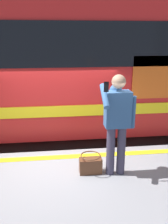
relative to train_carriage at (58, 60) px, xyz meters
name	(u,v)px	position (x,y,z in m)	size (l,w,h in m)	color
ground_plane	(62,190)	(0.04, 1.96, -2.58)	(26.10, 26.10, 0.00)	#4C4742
safety_line	(61,157)	(0.04, 2.26, -1.65)	(17.05, 0.16, 0.01)	yellow
track_rail_near	(60,159)	(0.04, 0.71, -2.50)	(22.62, 0.08, 0.16)	slate
track_rail_far	(59,138)	(0.04, -0.72, -2.50)	(22.62, 0.08, 0.16)	slate
train_carriage	(58,60)	(0.00, 0.00, 0.00)	(12.17, 3.07, 4.09)	red
passenger	(117,118)	(-0.86, 2.94, -0.65)	(0.57, 0.55, 1.69)	#383347
handbag	(91,165)	(-0.45, 2.88, -1.50)	(0.38, 0.34, 0.33)	#59331E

